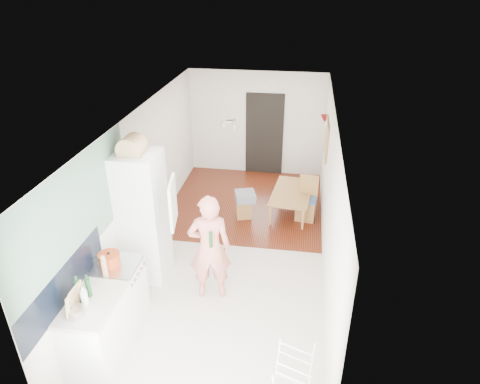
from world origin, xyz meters
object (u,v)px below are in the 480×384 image
(stool, at_px, (244,209))
(drying_rack, at_px, (293,382))
(person, at_px, (209,239))
(dining_chair, at_px, (307,199))
(dining_table, at_px, (293,204))

(stool, height_order, drying_rack, drying_rack)
(person, xyz_separation_m, dining_chair, (1.41, 2.52, -0.57))
(person, distance_m, dining_table, 3.07)
(person, distance_m, dining_chair, 2.95)
(person, height_order, drying_rack, person)
(stool, xyz_separation_m, drying_rack, (1.16, -4.16, 0.20))
(person, height_order, dining_table, person)
(person, distance_m, stool, 2.54)
(dining_chair, bearing_deg, drying_rack, -83.37)
(person, xyz_separation_m, stool, (0.16, 2.40, -0.83))
(dining_table, height_order, stool, dining_table)
(person, bearing_deg, drying_rack, 114.43)
(dining_table, relative_size, stool, 3.01)
(stool, bearing_deg, dining_table, 19.28)
(drying_rack, bearing_deg, dining_chair, 108.28)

